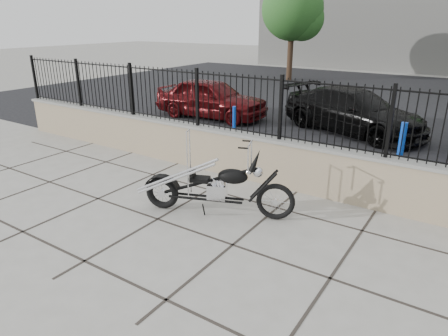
% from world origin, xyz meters
% --- Properties ---
extents(ground_plane, '(90.00, 90.00, 0.00)m').
position_xyz_m(ground_plane, '(0.00, 0.00, 0.00)').
color(ground_plane, '#99968E').
rests_on(ground_plane, ground).
extents(parking_lot, '(30.00, 30.00, 0.00)m').
position_xyz_m(parking_lot, '(0.00, 12.50, 0.00)').
color(parking_lot, black).
rests_on(parking_lot, ground).
extents(retaining_wall, '(14.00, 0.36, 0.96)m').
position_xyz_m(retaining_wall, '(0.00, 2.50, 0.48)').
color(retaining_wall, gray).
rests_on(retaining_wall, ground_plane).
extents(iron_fence, '(14.00, 0.08, 1.20)m').
position_xyz_m(iron_fence, '(0.00, 2.50, 1.56)').
color(iron_fence, black).
rests_on(iron_fence, retaining_wall).
extents(background_building, '(22.00, 6.00, 8.00)m').
position_xyz_m(background_building, '(0.00, 26.50, 4.00)').
color(background_building, beige).
rests_on(background_building, ground_plane).
extents(chopper_motorcycle, '(2.48, 1.29, 1.49)m').
position_xyz_m(chopper_motorcycle, '(0.68, 0.71, 0.75)').
color(chopper_motorcycle, black).
rests_on(chopper_motorcycle, ground_plane).
extents(car_red, '(3.98, 1.76, 1.33)m').
position_xyz_m(car_red, '(-3.59, 6.69, 0.67)').
color(car_red, '#500B0D').
rests_on(car_red, parking_lot).
extents(car_black, '(4.77, 3.18, 1.28)m').
position_xyz_m(car_black, '(1.04, 7.39, 0.64)').
color(car_black, black).
rests_on(car_black, parking_lot).
extents(bollard_a, '(0.13, 0.13, 0.91)m').
position_xyz_m(bollard_a, '(-1.55, 4.92, 0.46)').
color(bollard_a, '#0C4EB6').
rests_on(bollard_a, ground_plane).
extents(bollard_b, '(0.15, 0.15, 1.12)m').
position_xyz_m(bollard_b, '(2.91, 4.62, 0.56)').
color(bollard_b, '#0A4DA3').
rests_on(bollard_b, ground_plane).
extents(tree_left, '(3.28, 3.28, 5.53)m').
position_xyz_m(tree_left, '(-5.28, 16.70, 3.87)').
color(tree_left, '#382619').
rests_on(tree_left, ground_plane).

